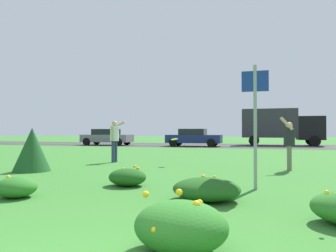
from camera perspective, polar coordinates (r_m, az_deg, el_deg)
name	(u,v)px	position (r m, az deg, el deg)	size (l,w,h in m)	color
ground_plane	(233,159)	(14.39, 11.84, -5.91)	(120.00, 120.00, 0.00)	#387A2D
highway_strip	(246,146)	(27.19, 14.04, -3.57)	(120.00, 8.25, 0.01)	#38383A
highway_center_stripe	(246,146)	(27.19, 14.04, -3.56)	(120.00, 0.16, 0.00)	yellow
daylily_clump_mid_center	(16,187)	(6.59, -26.06, -10.02)	(0.77, 0.70, 0.41)	#2D7526
daylily_clump_mid_left	(181,226)	(3.36, 2.38, -17.88)	(0.98, 0.85, 0.59)	#2D7526
daylily_clump_mid_right	(206,189)	(5.73, 7.06, -11.43)	(1.22, 1.05, 0.41)	#1E5619
daylily_clump_front_right	(127,177)	(7.21, -7.45, -9.29)	(0.87, 0.80, 0.43)	#1E5619
sign_post_near_path	(255,114)	(6.90, 15.70, 2.12)	(0.56, 0.10, 2.66)	#93969B
evergreen_shrub_side	(32,149)	(10.58, -23.68, -3.96)	(1.14, 1.14, 1.35)	#1E5123
person_thrower_white_shirt	(115,137)	(12.65, -9.78, -2.07)	(0.58, 0.51, 1.66)	silver
person_catcher_dark_shirt	(289,141)	(10.64, 21.34, -2.64)	(0.47, 0.51, 1.71)	#232328
frisbee_lime	(174,139)	(11.37, 1.19, -2.45)	(0.26, 0.25, 0.10)	#8CD133
car_gray_leftmost	(107,137)	(28.54, -11.16, -1.98)	(4.50, 2.00, 1.45)	slate
car_navy_center_left	(194,137)	(25.82, 4.74, -2.10)	(4.50, 2.00, 1.45)	navy
box_truck_black	(280,125)	(29.05, 19.83, 0.18)	(6.70, 2.46, 3.20)	black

